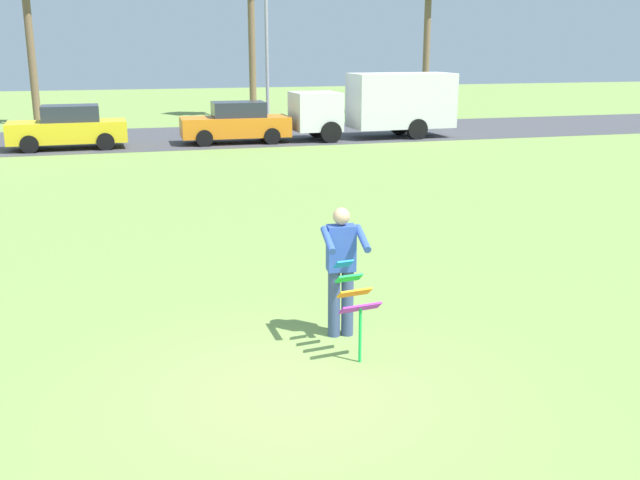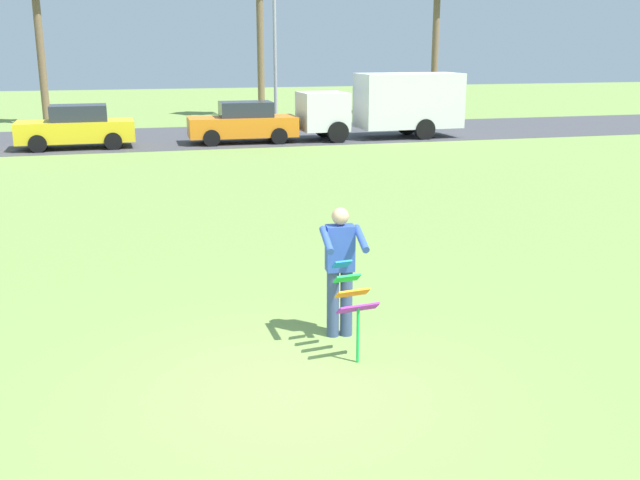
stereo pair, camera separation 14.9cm
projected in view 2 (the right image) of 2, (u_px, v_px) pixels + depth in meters
ground_plane at (289, 392)px, 8.09m from camera, size 120.00×120.00×0.00m
road_strip at (164, 138)px, 30.32m from camera, size 120.00×8.00×0.01m
person_kite_flyer at (340, 267)px, 9.42m from camera, size 0.58×0.69×1.73m
kite_held at (353, 296)px, 8.80m from camera, size 0.53×0.67×1.17m
parked_car_yellow at (76, 128)px, 27.07m from camera, size 4.24×1.92×1.60m
parked_car_orange at (243, 123)px, 28.62m from camera, size 4.23×1.89×1.60m
parked_truck_white_box at (390, 104)px, 29.97m from camera, size 6.74×2.22×2.62m
streetlight_pole at (274, 39)px, 34.99m from camera, size 0.24×1.65×7.00m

